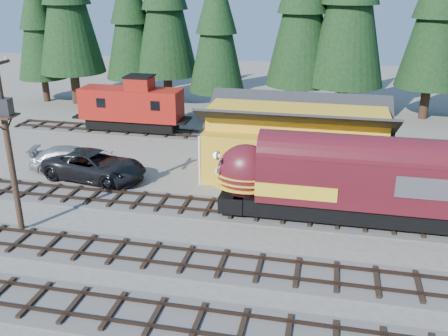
% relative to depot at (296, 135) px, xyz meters
% --- Properties ---
extents(ground, '(120.00, 120.00, 0.00)m').
position_rel_depot_xyz_m(ground, '(0.00, -10.50, -2.96)').
color(ground, '#6B665B').
rests_on(ground, ground).
extents(track_spur, '(32.00, 3.20, 0.33)m').
position_rel_depot_xyz_m(track_spur, '(-10.00, 7.50, -2.90)').
color(track_spur, '#4C4947').
rests_on(track_spur, ground).
extents(depot, '(12.80, 7.00, 5.30)m').
position_rel_depot_xyz_m(depot, '(0.00, 0.00, 0.00)').
color(depot, gold).
rests_on(depot, ground).
extents(conifer_backdrop, '(78.73, 22.37, 17.40)m').
position_rel_depot_xyz_m(conifer_backdrop, '(6.40, 15.10, 7.47)').
color(conifer_backdrop, black).
rests_on(conifer_backdrop, ground).
extents(locomotive, '(14.22, 2.83, 3.87)m').
position_rel_depot_xyz_m(locomotive, '(2.72, -6.50, -0.67)').
color(locomotive, black).
rests_on(locomotive, ground).
extents(caboose, '(8.98, 2.60, 4.67)m').
position_rel_depot_xyz_m(caboose, '(-14.94, 7.50, -0.61)').
color(caboose, black).
rests_on(caboose, ground).
extents(utility_pole, '(1.25, 2.37, 9.69)m').
position_rel_depot_xyz_m(utility_pole, '(-13.91, -11.26, 2.57)').
color(utility_pole, black).
rests_on(utility_pole, ground).
extents(pickup_truck_a, '(7.60, 4.50, 1.98)m').
position_rel_depot_xyz_m(pickup_truck_a, '(-13.23, -3.55, -1.97)').
color(pickup_truck_a, black).
rests_on(pickup_truck_a, ground).
extents(pickup_truck_b, '(6.27, 3.56, 1.71)m').
position_rel_depot_xyz_m(pickup_truck_b, '(-15.54, -2.38, -2.11)').
color(pickup_truck_b, '#A2A5A9').
rests_on(pickup_truck_b, ground).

